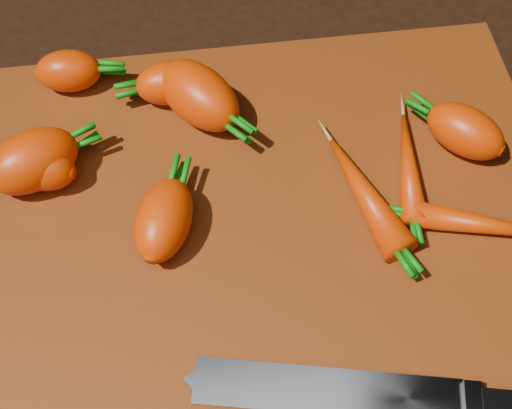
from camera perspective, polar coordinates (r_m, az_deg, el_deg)
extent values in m
cube|color=black|center=(0.58, 0.13, -2.68)|extent=(2.00, 2.00, 0.01)
cube|color=maroon|center=(0.57, 0.13, -2.13)|extent=(0.50, 0.40, 0.01)
ellipsoid|color=red|center=(0.60, -17.44, 3.34)|extent=(0.09, 0.08, 0.05)
ellipsoid|color=red|center=(0.60, -16.93, 3.03)|extent=(0.07, 0.06, 0.04)
ellipsoid|color=red|center=(0.62, -4.60, 8.72)|extent=(0.09, 0.10, 0.05)
ellipsoid|color=red|center=(0.55, -7.39, -1.24)|extent=(0.06, 0.08, 0.04)
ellipsoid|color=red|center=(0.64, -6.84, 9.65)|extent=(0.06, 0.04, 0.04)
ellipsoid|color=red|center=(0.66, -14.77, 10.29)|extent=(0.06, 0.04, 0.04)
ellipsoid|color=red|center=(0.62, 16.39, 5.66)|extent=(0.08, 0.08, 0.04)
ellipsoid|color=red|center=(0.60, 12.11, 2.99)|extent=(0.04, 0.11, 0.02)
ellipsoid|color=red|center=(0.58, 18.48, -1.66)|extent=(0.13, 0.06, 0.02)
ellipsoid|color=red|center=(0.57, 8.69, 0.88)|extent=(0.06, 0.12, 0.03)
cube|color=gray|center=(0.51, -4.97, -13.79)|extent=(0.19, 0.07, 0.00)
cube|color=gray|center=(0.51, 6.39, -14.69)|extent=(0.02, 0.03, 0.01)
cube|color=black|center=(0.51, 13.08, -14.96)|extent=(0.11, 0.04, 0.01)
cylinder|color=#B2B2B7|center=(0.50, 11.42, -14.65)|extent=(0.01, 0.01, 0.00)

